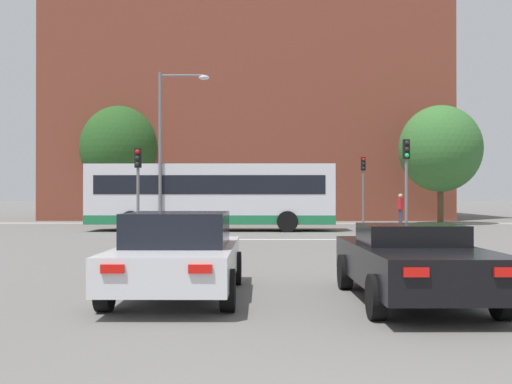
{
  "coord_description": "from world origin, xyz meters",
  "views": [
    {
      "loc": [
        -0.4,
        -3.67,
        1.73
      ],
      "look_at": [
        -0.87,
        29.76,
        1.91
      ],
      "focal_mm": 45.0,
      "sensor_mm": 36.0,
      "label": 1
    }
  ],
  "objects_px": {
    "traffic_light_near_right": "(406,171)",
    "pedestrian_walking_east": "(320,207)",
    "street_lamp_junction": "(169,134)",
    "pedestrian_waiting": "(401,206)",
    "car_roadster_right": "(412,261)",
    "traffic_light_near_left": "(138,177)",
    "traffic_light_far_right": "(363,179)",
    "car_saloon_left": "(179,254)",
    "bus_crossing_lead": "(211,195)"
  },
  "relations": [
    {
      "from": "car_saloon_left",
      "to": "traffic_light_near_right",
      "type": "distance_m",
      "value": 16.97
    },
    {
      "from": "traffic_light_near_right",
      "to": "street_lamp_junction",
      "type": "height_order",
      "value": "street_lamp_junction"
    },
    {
      "from": "car_roadster_right",
      "to": "street_lamp_junction",
      "type": "relative_size",
      "value": 0.64
    },
    {
      "from": "car_saloon_left",
      "to": "traffic_light_near_left",
      "type": "distance_m",
      "value": 15.73
    },
    {
      "from": "car_saloon_left",
      "to": "traffic_light_far_right",
      "type": "relative_size",
      "value": 1.17
    },
    {
      "from": "car_roadster_right",
      "to": "pedestrian_waiting",
      "type": "xyz_separation_m",
      "value": [
        5.89,
        28.8,
        0.44
      ]
    },
    {
      "from": "pedestrian_waiting",
      "to": "pedestrian_walking_east",
      "type": "bearing_deg",
      "value": -108.8
    },
    {
      "from": "traffic_light_near_right",
      "to": "pedestrian_waiting",
      "type": "bearing_deg",
      "value": 79.09
    },
    {
      "from": "car_saloon_left",
      "to": "car_roadster_right",
      "type": "xyz_separation_m",
      "value": [
        3.87,
        -0.53,
        -0.08
      ]
    },
    {
      "from": "traffic_light_far_right",
      "to": "pedestrian_waiting",
      "type": "bearing_deg",
      "value": 14.93
    },
    {
      "from": "traffic_light_near_right",
      "to": "pedestrian_walking_east",
      "type": "bearing_deg",
      "value": 100.38
    },
    {
      "from": "traffic_light_near_left",
      "to": "traffic_light_near_right",
      "type": "height_order",
      "value": "traffic_light_near_right"
    },
    {
      "from": "car_roadster_right",
      "to": "pedestrian_waiting",
      "type": "distance_m",
      "value": 29.4
    },
    {
      "from": "traffic_light_near_left",
      "to": "traffic_light_far_right",
      "type": "distance_m",
      "value": 16.69
    },
    {
      "from": "car_roadster_right",
      "to": "traffic_light_far_right",
      "type": "relative_size",
      "value": 1.19
    },
    {
      "from": "car_saloon_left",
      "to": "pedestrian_walking_east",
      "type": "xyz_separation_m",
      "value": [
        4.86,
        28.2,
        0.28
      ]
    },
    {
      "from": "traffic_light_near_right",
      "to": "street_lamp_junction",
      "type": "xyz_separation_m",
      "value": [
        -10.28,
        3.87,
        1.89
      ]
    },
    {
      "from": "car_roadster_right",
      "to": "traffic_light_near_left",
      "type": "height_order",
      "value": "traffic_light_near_left"
    },
    {
      "from": "bus_crossing_lead",
      "to": "traffic_light_far_right",
      "type": "relative_size",
      "value": 2.96
    },
    {
      "from": "traffic_light_far_right",
      "to": "traffic_light_near_right",
      "type": "bearing_deg",
      "value": -90.7
    },
    {
      "from": "traffic_light_far_right",
      "to": "traffic_light_near_right",
      "type": "xyz_separation_m",
      "value": [
        -0.15,
        -12.42,
        -0.01
      ]
    },
    {
      "from": "car_saloon_left",
      "to": "bus_crossing_lead",
      "type": "xyz_separation_m",
      "value": [
        -1.16,
        20.47,
        1.01
      ]
    },
    {
      "from": "traffic_light_far_right",
      "to": "car_roadster_right",
      "type": "bearing_deg",
      "value": -97.13
    },
    {
      "from": "car_saloon_left",
      "to": "street_lamp_junction",
      "type": "xyz_separation_m",
      "value": [
        -3.04,
        19.09,
        3.87
      ]
    },
    {
      "from": "street_lamp_junction",
      "to": "pedestrian_walking_east",
      "type": "bearing_deg",
      "value": 49.08
    },
    {
      "from": "bus_crossing_lead",
      "to": "pedestrian_walking_east",
      "type": "xyz_separation_m",
      "value": [
        6.02,
        7.74,
        -0.73
      ]
    },
    {
      "from": "car_saloon_left",
      "to": "traffic_light_near_right",
      "type": "height_order",
      "value": "traffic_light_near_right"
    },
    {
      "from": "traffic_light_near_right",
      "to": "traffic_light_far_right",
      "type": "bearing_deg",
      "value": 89.3
    },
    {
      "from": "traffic_light_near_left",
      "to": "street_lamp_junction",
      "type": "bearing_deg",
      "value": 80.11
    },
    {
      "from": "bus_crossing_lead",
      "to": "pedestrian_walking_east",
      "type": "bearing_deg",
      "value": -37.88
    },
    {
      "from": "traffic_light_far_right",
      "to": "street_lamp_junction",
      "type": "distance_m",
      "value": 13.62
    },
    {
      "from": "street_lamp_junction",
      "to": "pedestrian_waiting",
      "type": "distance_m",
      "value": 16.14
    },
    {
      "from": "car_saloon_left",
      "to": "bus_crossing_lead",
      "type": "distance_m",
      "value": 20.53
    },
    {
      "from": "bus_crossing_lead",
      "to": "traffic_light_near_right",
      "type": "height_order",
      "value": "traffic_light_near_right"
    },
    {
      "from": "traffic_light_near_left",
      "to": "traffic_light_near_right",
      "type": "relative_size",
      "value": 0.91
    },
    {
      "from": "traffic_light_far_right",
      "to": "bus_crossing_lead",
      "type": "bearing_deg",
      "value": -139.99
    },
    {
      "from": "traffic_light_far_right",
      "to": "street_lamp_junction",
      "type": "bearing_deg",
      "value": -140.64
    },
    {
      "from": "car_roadster_right",
      "to": "bus_crossing_lead",
      "type": "bearing_deg",
      "value": 102.09
    },
    {
      "from": "pedestrian_waiting",
      "to": "pedestrian_walking_east",
      "type": "height_order",
      "value": "pedestrian_waiting"
    },
    {
      "from": "traffic_light_near_left",
      "to": "traffic_light_near_right",
      "type": "bearing_deg",
      "value": 0.16
    },
    {
      "from": "bus_crossing_lead",
      "to": "car_roadster_right",
      "type": "bearing_deg",
      "value": -166.54
    },
    {
      "from": "traffic_light_near_left",
      "to": "pedestrian_walking_east",
      "type": "height_order",
      "value": "traffic_light_near_left"
    },
    {
      "from": "traffic_light_near_left",
      "to": "pedestrian_waiting",
      "type": "distance_m",
      "value": 18.84
    },
    {
      "from": "car_saloon_left",
      "to": "car_roadster_right",
      "type": "bearing_deg",
      "value": -8.12
    },
    {
      "from": "bus_crossing_lead",
      "to": "street_lamp_junction",
      "type": "relative_size",
      "value": 1.59
    },
    {
      "from": "traffic_light_far_right",
      "to": "pedestrian_waiting",
      "type": "height_order",
      "value": "traffic_light_far_right"
    },
    {
      "from": "car_roadster_right",
      "to": "traffic_light_near_right",
      "type": "relative_size",
      "value": 1.2
    },
    {
      "from": "pedestrian_waiting",
      "to": "pedestrian_walking_east",
      "type": "relative_size",
      "value": 1.07
    },
    {
      "from": "car_saloon_left",
      "to": "pedestrian_walking_east",
      "type": "bearing_deg",
      "value": 79.84
    },
    {
      "from": "traffic_light_near_left",
      "to": "street_lamp_junction",
      "type": "relative_size",
      "value": 0.49
    }
  ]
}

